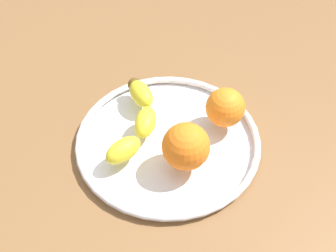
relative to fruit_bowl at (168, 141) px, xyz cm
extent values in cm
cube|color=brown|center=(0.00, 0.00, -2.92)|extent=(136.36, 136.36, 4.00)
cylinder|color=white|center=(0.00, 0.00, -0.62)|extent=(31.24, 31.24, 0.60)
torus|color=white|center=(0.00, 0.00, 0.28)|extent=(32.54, 32.54, 1.20)
ellipsoid|color=yellow|center=(-3.13, 8.00, 2.73)|extent=(6.80, 7.70, 3.70)
ellipsoid|color=yellow|center=(2.52, 3.58, 2.73)|extent=(7.62, 5.72, 3.70)
ellipsoid|color=yellow|center=(9.69, 3.54, 2.73)|extent=(7.61, 5.66, 3.70)
ellipsoid|color=brown|center=(12.59, 4.51, 2.73)|extent=(2.72, 3.09, 2.59)
sphere|color=orange|center=(2.33, -10.51, 4.38)|extent=(7.00, 7.00, 7.00)
sphere|color=orange|center=(-5.64, -2.04, 4.83)|extent=(7.89, 7.89, 7.89)
camera|label=1|loc=(-49.95, 7.74, 60.30)|focal=47.70mm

